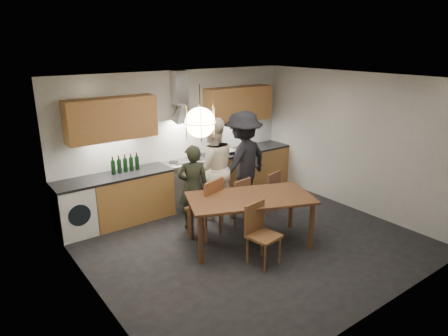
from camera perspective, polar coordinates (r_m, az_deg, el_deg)
ground at (r=6.64m, az=3.79°, el=-10.39°), size 5.00×5.00×0.00m
room_shell at (r=6.03m, az=4.12°, el=4.08°), size 5.02×4.52×2.61m
counter_run at (r=7.92m, az=-5.13°, el=-2.08°), size 5.00×0.62×0.90m
range_stove at (r=7.91m, az=-5.25°, el=-2.18°), size 0.90×0.60×0.92m
wall_fixtures at (r=7.65m, az=-6.03°, el=8.21°), size 4.30×0.54×1.10m
pendant_lamp at (r=5.28m, az=-3.43°, el=6.51°), size 0.43×0.43×0.70m
dining_table at (r=6.26m, az=3.77°, el=-4.93°), size 2.14×1.61×0.81m
chair_back_left at (r=6.53m, az=-2.21°, el=-5.19°), size 0.57×0.57×1.02m
chair_back_mid at (r=7.01m, az=2.05°, el=-4.35°), size 0.43×0.43×0.86m
chair_back_right at (r=7.49m, az=6.53°, el=-3.10°), size 0.45×0.45×0.83m
chair_front at (r=5.86m, az=5.09°, el=-8.71°), size 0.47×0.47×0.91m
person_left at (r=6.83m, az=-4.46°, el=-2.74°), size 0.64×0.55×1.48m
person_mid at (r=7.19m, az=-1.66°, el=-0.07°), size 1.07×0.94×1.86m
person_right at (r=7.51m, az=2.72°, el=0.91°), size 1.36×0.97×1.91m
mixing_bowl at (r=8.28m, az=0.82°, el=2.37°), size 0.28×0.28×0.07m
stock_pot at (r=8.61m, az=3.92°, el=3.24°), size 0.25×0.25×0.16m
wine_bottles at (r=7.27m, az=-13.93°, el=0.67°), size 0.52×0.08×0.32m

